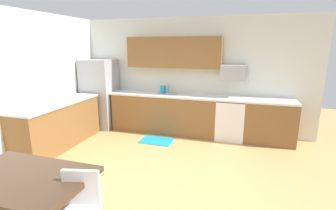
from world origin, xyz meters
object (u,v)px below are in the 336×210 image
object	(u,v)px
dining_table	(22,181)
kettle	(163,90)
chair_near_table	(78,208)
refrigerator	(100,94)
oven_range	(230,119)
microwave	(233,73)

from	to	relation	value
dining_table	kettle	bearing A→B (deg)	85.07
dining_table	chair_near_table	size ratio (longest dim) A/B	1.65
refrigerator	dining_table	world-z (taller)	refrigerator
refrigerator	oven_range	distance (m)	3.27
microwave	dining_table	distance (m)	4.34
oven_range	microwave	bearing A→B (deg)	90.00
oven_range	dining_table	distance (m)	4.18
dining_table	kettle	xyz separation A→B (m)	(0.32, 3.75, 0.35)
microwave	dining_table	xyz separation A→B (m)	(-1.92, -3.80, -0.81)
refrigerator	dining_table	xyz separation A→B (m)	(1.32, -3.62, -0.19)
refrigerator	microwave	distance (m)	3.30
refrigerator	oven_range	xyz separation A→B (m)	(3.24, 0.08, -0.40)
refrigerator	dining_table	distance (m)	3.86
oven_range	chair_near_table	distance (m)	3.92
refrigerator	chair_near_table	size ratio (longest dim) A/B	2.02
microwave	chair_near_table	distance (m)	4.13
microwave	kettle	bearing A→B (deg)	-178.21
chair_near_table	kettle	distance (m)	3.82
microwave	chair_near_table	size ratio (longest dim) A/B	0.64
microwave	dining_table	size ratio (longest dim) A/B	0.39
refrigerator	microwave	world-z (taller)	refrigerator
dining_table	chair_near_table	world-z (taller)	chair_near_table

